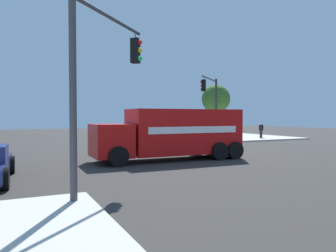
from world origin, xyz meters
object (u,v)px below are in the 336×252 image
at_px(traffic_light_secondary, 101,67).
at_px(pedestrian_crossing, 215,128).
at_px(shade_tree_near, 216,99).
at_px(pedestrian_near_corner, 261,129).
at_px(delivery_truck, 173,133).
at_px(traffic_light_primary, 212,99).

distance_m(traffic_light_secondary, pedestrian_crossing, 29.48).
xyz_separation_m(traffic_light_secondary, shade_tree_near, (-20.87, -24.33, 0.65)).
relative_size(traffic_light_secondary, shade_tree_near, 0.92).
xyz_separation_m(traffic_light_secondary, pedestrian_near_corner, (-21.74, -17.06, -2.93)).
distance_m(delivery_truck, shade_tree_near, 23.76).
bearing_deg(traffic_light_secondary, shade_tree_near, -130.62).
relative_size(delivery_truck, traffic_light_primary, 1.46).
relative_size(pedestrian_near_corner, shade_tree_near, 0.26).
relative_size(traffic_light_primary, pedestrian_near_corner, 3.59).
bearing_deg(pedestrian_crossing, traffic_light_secondary, 48.90).
height_order(traffic_light_primary, shade_tree_near, shade_tree_near).
bearing_deg(traffic_light_secondary, pedestrian_crossing, -131.10).
distance_m(traffic_light_primary, pedestrian_crossing, 9.99).
bearing_deg(traffic_light_secondary, pedestrian_near_corner, -141.88).
xyz_separation_m(delivery_truck, traffic_light_primary, (-7.94, -8.08, 2.49)).
distance_m(pedestrian_near_corner, shade_tree_near, 8.15).
bearing_deg(shade_tree_near, delivery_truck, 49.99).
xyz_separation_m(delivery_truck, shade_tree_near, (-15.14, -18.04, 3.14)).
bearing_deg(traffic_light_secondary, delivery_truck, -132.33).
bearing_deg(delivery_truck, traffic_light_primary, -134.50).
bearing_deg(shade_tree_near, traffic_light_primary, 54.14).
distance_m(delivery_truck, traffic_light_primary, 11.60).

